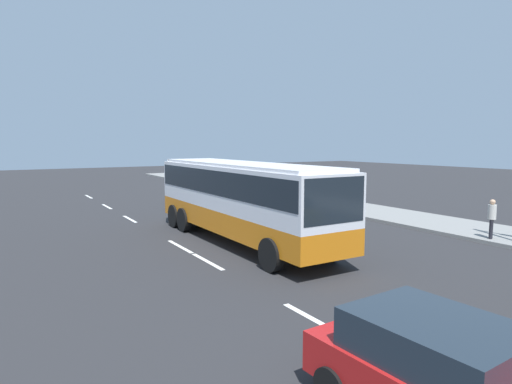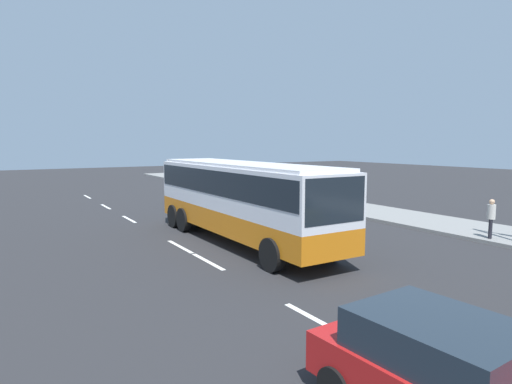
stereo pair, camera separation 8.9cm
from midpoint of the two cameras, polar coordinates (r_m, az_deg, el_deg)
name	(u,v)px [view 1 (the left image)]	position (r m, az deg, el deg)	size (l,w,h in m)	color
ground_plane	(251,243)	(17.80, -0.51, -6.69)	(120.00, 120.00, 0.00)	#28282B
sidewalk_curb	(412,219)	(24.33, 20.02, -3.34)	(80.00, 4.00, 0.15)	gray
lane_centreline	(145,227)	(21.65, -14.38, -4.52)	(29.46, 0.16, 0.01)	white
coach_bus	(241,193)	(17.51, -1.84, -0.15)	(11.35, 2.75, 3.27)	orange
car_blue_saloon	(217,197)	(26.70, -5.10, -0.64)	(4.56, 1.88, 1.42)	#194799
car_red_compact	(448,376)	(7.06, 24.42, -21.31)	(4.25, 2.18, 1.59)	#B21919
pedestrian_near_curb	(492,216)	(20.16, 28.82, -2.81)	(0.32, 0.32, 1.63)	black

